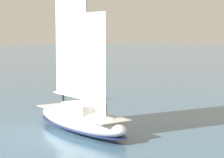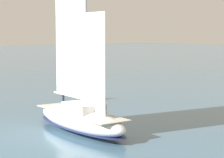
# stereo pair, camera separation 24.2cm
# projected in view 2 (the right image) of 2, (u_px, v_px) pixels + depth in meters

# --- Properties ---
(ground_plane) EXTENTS (400.00, 400.00, 0.00)m
(ground_plane) POSITION_uv_depth(u_px,v_px,m) (80.00, 131.00, 31.38)
(ground_plane) COLOR #42667F
(sailboat_main) EXTENTS (10.51, 3.69, 14.17)m
(sailboat_main) POSITION_uv_depth(u_px,v_px,m) (80.00, 116.00, 31.25)
(sailboat_main) COLOR silver
(sailboat_main) RESTS_ON ground
(channel_buoy) EXTENTS (1.24, 1.24, 2.22)m
(channel_buoy) POSITION_uv_depth(u_px,v_px,m) (90.00, 92.00, 45.69)
(channel_buoy) COLOR yellow
(channel_buoy) RESTS_ON ground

